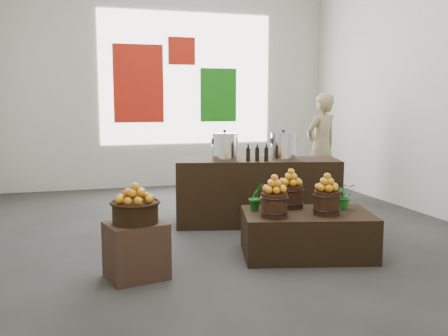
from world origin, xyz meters
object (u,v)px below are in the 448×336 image
object	(u,v)px
crate	(136,250)
wicker_basket	(135,213)
display_table	(307,234)
stock_pot_center	(283,147)
counter	(257,192)
shopper	(321,146)
stock_pot_left	(225,147)

from	to	relation	value
crate	wicker_basket	bearing A→B (deg)	0.00
display_table	stock_pot_center	xyz separation A→B (m)	(0.28, 1.32, 0.78)
wicker_basket	counter	bearing A→B (deg)	42.37
crate	stock_pot_center	distance (m)	2.65
wicker_basket	stock_pot_center	world-z (taller)	stock_pot_center
stock_pot_center	shopper	distance (m)	1.92
wicker_basket	shopper	world-z (taller)	shopper
display_table	stock_pot_center	size ratio (longest dim) A/B	4.09
shopper	stock_pot_left	bearing A→B (deg)	12.12
wicker_basket	counter	size ratio (longest dim) A/B	0.20
wicker_basket	display_table	world-z (taller)	wicker_basket
counter	stock_pot_center	xyz separation A→B (m)	(0.32, -0.08, 0.58)
crate	stock_pot_center	xyz separation A→B (m)	(2.05, 1.50, 0.75)
crate	display_table	xyz separation A→B (m)	(1.77, 0.18, -0.03)
counter	shopper	size ratio (longest dim) A/B	1.21
counter	display_table	bearing A→B (deg)	-74.89
crate	display_table	world-z (taller)	crate
shopper	stock_pot_center	bearing A→B (deg)	28.40
stock_pot_left	crate	bearing A→B (deg)	-128.20
crate	shopper	bearing A→B (deg)	41.34
display_table	stock_pot_center	bearing A→B (deg)	91.49
stock_pot_left	wicker_basket	bearing A→B (deg)	-128.20
stock_pot_left	shopper	world-z (taller)	shopper
crate	counter	world-z (taller)	counter
wicker_basket	shopper	distance (m)	4.44
stock_pot_left	stock_pot_center	xyz separation A→B (m)	(0.73, -0.18, 0.00)
counter	shopper	distance (m)	2.13
counter	stock_pot_left	world-z (taller)	stock_pot_left
stock_pot_center	shopper	world-z (taller)	shopper
wicker_basket	counter	distance (m)	2.35
display_table	counter	bearing A→B (deg)	105.07
display_table	shopper	distance (m)	3.22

